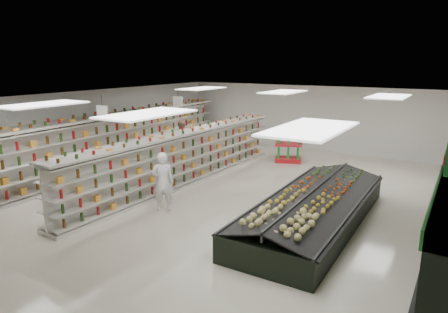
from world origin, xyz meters
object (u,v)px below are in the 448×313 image
Objects in this scene: produce_island at (314,207)px; shopper_main at (163,182)px; gondola_left at (118,143)px; soda_endcap at (289,146)px; shopper_background at (183,142)px; gondola_center at (183,160)px.

shopper_main is at bearing -160.92° from produce_island.
shopper_main is at bearing -32.48° from gondola_left.
shopper_background reaches higher than soda_endcap.
soda_endcap is 0.83× the size of shopper_main.
gondola_center is (3.68, -0.34, -0.17)m from gondola_left.
shopper_main is (-0.85, -7.52, 0.18)m from soda_endcap.
gondola_center is 7.42× the size of soda_endcap.
produce_island is at bearing 162.78° from shopper_main.
soda_endcap is at bearing 37.70° from gondola_left.
gondola_left is 1.20× the size of gondola_center.
gondola_center is 5.41m from soda_endcap.
shopper_main is (1.14, -2.50, 0.02)m from gondola_center.
gondola_center is at bearing -7.27° from gondola_left.
gondola_left is at bearing -140.38° from soda_endcap.
soda_endcap is 4.64m from shopper_background.
gondola_center is 5.40m from produce_island.
gondola_center is at bearing -111.52° from soda_endcap.
gondola_left is at bearing -66.85° from shopper_main.
produce_island is at bearing -61.56° from soda_endcap.
shopper_main is (-4.14, -1.43, 0.44)m from produce_island.
soda_endcap is 7.57m from shopper_main.
soda_endcap is at bearing 70.43° from gondola_center.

